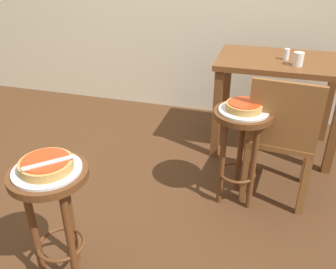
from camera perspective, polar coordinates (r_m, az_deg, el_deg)
name	(u,v)px	position (r m, az deg, el deg)	size (l,w,h in m)	color
ground_plane	(109,200)	(2.49, -9.17, -10.15)	(6.00, 6.00, 0.00)	#4C2D19
stool_foreground	(53,203)	(1.77, -17.50, -10.15)	(0.35, 0.35, 0.64)	#5B3319
serving_plate_foreground	(47,170)	(1.67, -18.39, -5.28)	(0.30, 0.30, 0.01)	silver
pizza_foreground	(46,164)	(1.65, -18.54, -4.46)	(0.23, 0.23, 0.05)	tan
stool_middle	(241,138)	(2.25, 11.32, -0.48)	(0.35, 0.35, 0.64)	#5B3319
serving_plate_middle	(244,111)	(2.17, 11.77, 3.70)	(0.29, 0.29, 0.01)	silver
pizza_middle	(244,106)	(2.16, 11.84, 4.38)	(0.21, 0.21, 0.05)	tan
dining_table	(280,76)	(2.90, 17.08, 8.69)	(0.94, 0.61, 0.75)	brown
cup_near_edge	(298,59)	(2.72, 19.72, 11.05)	(0.07, 0.07, 0.09)	silver
condiment_shaker	(286,54)	(2.84, 18.07, 11.85)	(0.04, 0.04, 0.08)	white
wooden_chair	(282,135)	(2.34, 17.40, -0.12)	(0.44, 0.44, 0.85)	brown
pizza_server_knife	(49,163)	(1.61, -18.17, -4.22)	(0.22, 0.02, 0.01)	silver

